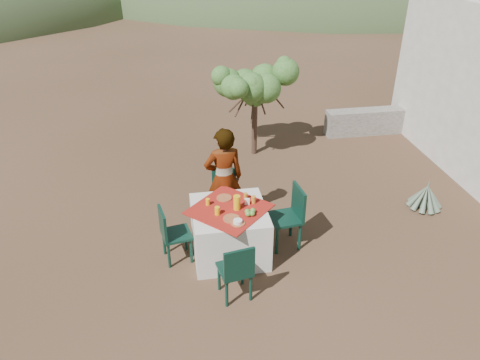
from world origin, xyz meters
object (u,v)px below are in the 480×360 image
object	(u,v)px
chair_left	(171,232)
chair_far	(223,191)
table	(229,231)
juice_pitcher	(237,203)
agave	(426,197)
shrub_tree	(257,89)
chair_near	(237,270)
chair_right	(290,214)
person	(224,179)

from	to	relation	value
chair_left	chair_far	bearing A→B (deg)	-52.02
table	juice_pitcher	world-z (taller)	juice_pitcher
agave	table	bearing A→B (deg)	-168.89
table	shrub_tree	distance (m)	3.46
chair_far	chair_near	world-z (taller)	chair_near
table	juice_pitcher	distance (m)	0.50
table	chair_far	world-z (taller)	chair_far
table	chair_right	bearing A→B (deg)	5.05
juice_pitcher	agave	bearing A→B (deg)	11.88
chair_right	chair_far	bearing A→B (deg)	-142.42
chair_left	person	size ratio (longest dim) A/B	0.51
agave	person	bearing A→B (deg)	178.69
chair_far	shrub_tree	world-z (taller)	shrub_tree
chair_far	agave	world-z (taller)	chair_far
chair_far	chair_near	bearing A→B (deg)	-77.47
chair_far	chair_left	bearing A→B (deg)	-115.97
chair_far	juice_pitcher	world-z (taller)	juice_pitcher
table	chair_near	bearing A→B (deg)	-92.86
chair_near	agave	distance (m)	3.78
person	agave	bearing A→B (deg)	171.67
chair_near	agave	bearing A→B (deg)	-165.22
chair_right	juice_pitcher	distance (m)	0.87
person	juice_pitcher	distance (m)	0.77
chair_left	person	world-z (taller)	person
table	chair_left	size ratio (longest dim) A/B	1.55
chair_near	chair_left	size ratio (longest dim) A/B	1.01
chair_left	shrub_tree	size ratio (longest dim) A/B	0.49
table	chair_left	bearing A→B (deg)	-179.42
person	juice_pitcher	size ratio (longest dim) A/B	7.80
chair_right	shrub_tree	size ratio (longest dim) A/B	0.55
table	person	bearing A→B (deg)	87.82
table	person	xyz separation A→B (m)	(0.03, 0.74, 0.44)
chair_near	agave	xyz separation A→B (m)	(3.42, 1.59, -0.27)
juice_pitcher	chair_near	bearing A→B (deg)	-99.47
agave	chair_far	bearing A→B (deg)	174.76
chair_far	chair_right	bearing A→B (deg)	-30.89
table	chair_right	size ratio (longest dim) A/B	1.38
table	juice_pitcher	size ratio (longest dim) A/B	6.21
chair_far	chair_right	xyz separation A→B (m)	(0.85, -0.89, 0.06)
juice_pitcher	chair_far	bearing A→B (deg)	93.36
table	chair_near	size ratio (longest dim) A/B	1.54
chair_near	chair_left	bearing A→B (deg)	-60.24
person	juice_pitcher	xyz separation A→B (m)	(0.08, -0.77, 0.05)
table	person	distance (m)	0.86
person	shrub_tree	distance (m)	2.67
shrub_tree	juice_pitcher	bearing A→B (deg)	-105.93
shrub_tree	agave	size ratio (longest dim) A/B	2.82
chair_near	chair_right	xyz separation A→B (m)	(0.94, 1.00, 0.05)
chair_far	shrub_tree	size ratio (longest dim) A/B	0.49
table	agave	bearing A→B (deg)	11.11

